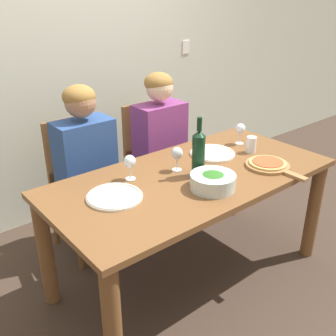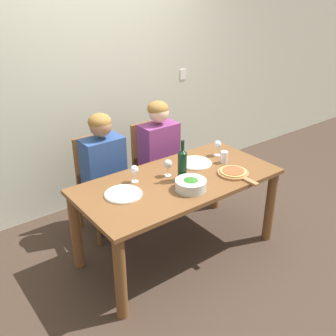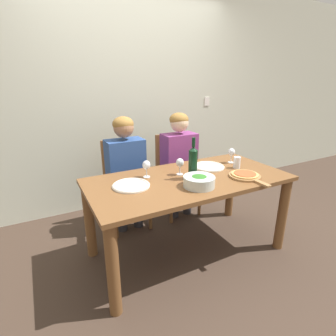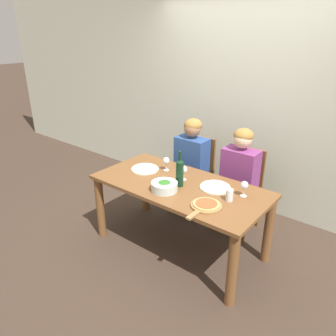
{
  "view_description": "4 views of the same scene",
  "coord_description": "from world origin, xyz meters",
  "px_view_note": "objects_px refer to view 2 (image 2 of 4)",
  "views": [
    {
      "loc": [
        -1.44,
        -1.53,
        1.74
      ],
      "look_at": [
        -0.15,
        0.05,
        0.81
      ],
      "focal_mm": 42.0,
      "sensor_mm": 36.0,
      "label": 1
    },
    {
      "loc": [
        -1.84,
        -2.29,
        2.27
      ],
      "look_at": [
        -0.07,
        0.05,
        0.85
      ],
      "focal_mm": 42.0,
      "sensor_mm": 36.0,
      "label": 2
    },
    {
      "loc": [
        -1.14,
        -1.78,
        1.56
      ],
      "look_at": [
        -0.14,
        0.12,
        0.82
      ],
      "focal_mm": 28.0,
      "sensor_mm": 36.0,
      "label": 3
    },
    {
      "loc": [
        1.71,
        -2.33,
        2.16
      ],
      "look_at": [
        -0.13,
        -0.02,
        0.89
      ],
      "focal_mm": 35.0,
      "sensor_mm": 36.0,
      "label": 4
    }
  ],
  "objects_px": {
    "chair_left": "(100,182)",
    "water_tumbler": "(224,157)",
    "person_man": "(160,148)",
    "wine_glass_left": "(134,171)",
    "wine_glass_centre": "(168,165)",
    "chair_right": "(154,165)",
    "wine_glass_right": "(218,145)",
    "wine_bottle": "(182,164)",
    "pizza_on_board": "(234,173)",
    "dinner_plate_right": "(195,163)",
    "dinner_plate_left": "(123,194)",
    "person_woman": "(104,164)",
    "broccoli_bowl": "(191,185)"
  },
  "relations": [
    {
      "from": "dinner_plate_left",
      "to": "wine_glass_centre",
      "type": "bearing_deg",
      "value": 6.49
    },
    {
      "from": "pizza_on_board",
      "to": "wine_glass_right",
      "type": "distance_m",
      "value": 0.42
    },
    {
      "from": "pizza_on_board",
      "to": "wine_glass_centre",
      "type": "xyz_separation_m",
      "value": [
        -0.47,
        0.32,
        0.09
      ]
    },
    {
      "from": "chair_right",
      "to": "wine_glass_left",
      "type": "distance_m",
      "value": 0.93
    },
    {
      "from": "chair_right",
      "to": "chair_left",
      "type": "bearing_deg",
      "value": 180.0
    },
    {
      "from": "wine_bottle",
      "to": "wine_glass_left",
      "type": "height_order",
      "value": "wine_bottle"
    },
    {
      "from": "wine_bottle",
      "to": "water_tumbler",
      "type": "bearing_deg",
      "value": 4.06
    },
    {
      "from": "water_tumbler",
      "to": "dinner_plate_left",
      "type": "bearing_deg",
      "value": 177.74
    },
    {
      "from": "wine_glass_right",
      "to": "water_tumbler",
      "type": "distance_m",
      "value": 0.17
    },
    {
      "from": "wine_glass_left",
      "to": "wine_glass_right",
      "type": "xyz_separation_m",
      "value": [
        0.92,
        -0.02,
        0.0
      ]
    },
    {
      "from": "chair_left",
      "to": "pizza_on_board",
      "type": "distance_m",
      "value": 1.3
    },
    {
      "from": "wine_bottle",
      "to": "dinner_plate_left",
      "type": "xyz_separation_m",
      "value": [
        -0.53,
        0.08,
        -0.14
      ]
    },
    {
      "from": "chair_left",
      "to": "person_man",
      "type": "distance_m",
      "value": 0.68
    },
    {
      "from": "wine_bottle",
      "to": "wine_glass_right",
      "type": "relative_size",
      "value": 2.37
    },
    {
      "from": "chair_left",
      "to": "dinner_plate_right",
      "type": "relative_size",
      "value": 3.14
    },
    {
      "from": "dinner_plate_right",
      "to": "dinner_plate_left",
      "type": "bearing_deg",
      "value": -173.35
    },
    {
      "from": "chair_left",
      "to": "dinner_plate_left",
      "type": "relative_size",
      "value": 3.14
    },
    {
      "from": "wine_glass_centre",
      "to": "wine_glass_left",
      "type": "bearing_deg",
      "value": 165.1
    },
    {
      "from": "dinner_plate_left",
      "to": "wine_glass_left",
      "type": "height_order",
      "value": "wine_glass_left"
    },
    {
      "from": "dinner_plate_left",
      "to": "wine_glass_left",
      "type": "relative_size",
      "value": 1.98
    },
    {
      "from": "pizza_on_board",
      "to": "broccoli_bowl",
      "type": "bearing_deg",
      "value": 177.74
    },
    {
      "from": "chair_left",
      "to": "pizza_on_board",
      "type": "bearing_deg",
      "value": -52.36
    },
    {
      "from": "dinner_plate_left",
      "to": "wine_glass_right",
      "type": "distance_m",
      "value": 1.12
    },
    {
      "from": "broccoli_bowl",
      "to": "person_man",
      "type": "bearing_deg",
      "value": 69.18
    },
    {
      "from": "person_man",
      "to": "pizza_on_board",
      "type": "xyz_separation_m",
      "value": [
        0.14,
        -0.89,
        0.04
      ]
    },
    {
      "from": "wine_bottle",
      "to": "pizza_on_board",
      "type": "height_order",
      "value": "wine_bottle"
    },
    {
      "from": "person_man",
      "to": "dinner_plate_right",
      "type": "distance_m",
      "value": 0.53
    },
    {
      "from": "chair_right",
      "to": "person_man",
      "type": "height_order",
      "value": "person_man"
    },
    {
      "from": "dinner_plate_right",
      "to": "wine_bottle",
      "type": "bearing_deg",
      "value": -149.59
    },
    {
      "from": "wine_bottle",
      "to": "pizza_on_board",
      "type": "xyz_separation_m",
      "value": [
        0.42,
        -0.19,
        -0.13
      ]
    },
    {
      "from": "chair_left",
      "to": "wine_glass_centre",
      "type": "xyz_separation_m",
      "value": [
        0.3,
        -0.68,
        0.35
      ]
    },
    {
      "from": "chair_left",
      "to": "dinner_plate_right",
      "type": "xyz_separation_m",
      "value": [
        0.65,
        -0.64,
        0.26
      ]
    },
    {
      "from": "broccoli_bowl",
      "to": "dinner_plate_right",
      "type": "xyz_separation_m",
      "value": [
        0.35,
        0.35,
        -0.03
      ]
    },
    {
      "from": "chair_left",
      "to": "wine_glass_left",
      "type": "relative_size",
      "value": 6.21
    },
    {
      "from": "chair_right",
      "to": "wine_bottle",
      "type": "bearing_deg",
      "value": -109.05
    },
    {
      "from": "pizza_on_board",
      "to": "person_woman",
      "type": "bearing_deg",
      "value": 131.06
    },
    {
      "from": "wine_glass_right",
      "to": "dinner_plate_left",
      "type": "bearing_deg",
      "value": -174.19
    },
    {
      "from": "chair_left",
      "to": "wine_glass_right",
      "type": "relative_size",
      "value": 6.21
    },
    {
      "from": "wine_bottle",
      "to": "pizza_on_board",
      "type": "relative_size",
      "value": 0.87
    },
    {
      "from": "wine_glass_right",
      "to": "wine_bottle",
      "type": "bearing_deg",
      "value": -161.88
    },
    {
      "from": "chair_left",
      "to": "water_tumbler",
      "type": "xyz_separation_m",
      "value": [
        0.88,
        -0.78,
        0.3
      ]
    },
    {
      "from": "wine_glass_right",
      "to": "chair_left",
      "type": "bearing_deg",
      "value": 146.38
    },
    {
      "from": "chair_right",
      "to": "person_man",
      "type": "bearing_deg",
      "value": -90.0
    },
    {
      "from": "person_man",
      "to": "wine_glass_centre",
      "type": "relative_size",
      "value": 7.98
    },
    {
      "from": "person_man",
      "to": "pizza_on_board",
      "type": "height_order",
      "value": "person_man"
    },
    {
      "from": "wine_bottle",
      "to": "dinner_plate_right",
      "type": "height_order",
      "value": "wine_bottle"
    },
    {
      "from": "person_man",
      "to": "wine_glass_left",
      "type": "distance_m",
      "value": 0.8
    },
    {
      "from": "person_man",
      "to": "wine_glass_centre",
      "type": "bearing_deg",
      "value": -120.16
    },
    {
      "from": "dinner_plate_right",
      "to": "wine_glass_right",
      "type": "height_order",
      "value": "wine_glass_right"
    },
    {
      "from": "wine_glass_left",
      "to": "water_tumbler",
      "type": "relative_size",
      "value": 1.37
    }
  ]
}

